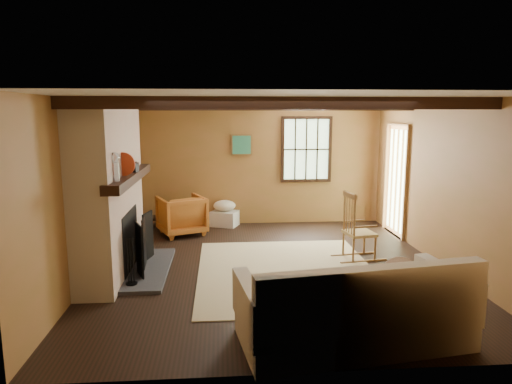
{
  "coord_description": "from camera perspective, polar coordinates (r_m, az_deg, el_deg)",
  "views": [
    {
      "loc": [
        -0.71,
        -6.32,
        2.22
      ],
      "look_at": [
        -0.19,
        0.4,
        1.05
      ],
      "focal_mm": 32.0,
      "sensor_mm": 36.0,
      "label": 1
    }
  ],
  "objects": [
    {
      "name": "ground",
      "position": [
        6.74,
        1.93,
        -9.4
      ],
      "size": [
        5.5,
        5.5,
        0.0
      ],
      "primitive_type": "plane",
      "color": "black",
      "rests_on": "ground"
    },
    {
      "name": "room_envelope",
      "position": [
        6.67,
        3.65,
        4.78
      ],
      "size": [
        5.02,
        5.52,
        2.44
      ],
      "color": "#9F6338",
      "rests_on": "ground"
    },
    {
      "name": "fireplace",
      "position": [
        6.6,
        -17.61,
        -0.37
      ],
      "size": [
        1.02,
        2.3,
        2.4
      ],
      "color": "#A85241",
      "rests_on": "ground"
    },
    {
      "name": "rug",
      "position": [
        6.58,
        3.88,
        -9.89
      ],
      "size": [
        2.5,
        3.0,
        0.01
      ],
      "primitive_type": "cube",
      "color": "tan",
      "rests_on": "ground"
    },
    {
      "name": "rocking_chair",
      "position": [
        7.17,
        12.54,
        -4.76
      ],
      "size": [
        0.81,
        0.51,
        1.05
      ],
      "rotation": [
        0.0,
        0.0,
        1.73
      ],
      "color": "tan",
      "rests_on": "ground"
    },
    {
      "name": "sofa",
      "position": [
        4.65,
        12.4,
        -14.5
      ],
      "size": [
        2.33,
        1.29,
        0.89
      ],
      "rotation": [
        0.0,
        0.0,
        0.15
      ],
      "color": "silver",
      "rests_on": "ground"
    },
    {
      "name": "firewood_pile",
      "position": [
        9.23,
        -11.32,
        -3.51
      ],
      "size": [
        0.66,
        0.12,
        0.24
      ],
      "color": "#4E3621",
      "rests_on": "ground"
    },
    {
      "name": "laundry_basket",
      "position": [
        9.11,
        -3.94,
        -3.32
      ],
      "size": [
        0.61,
        0.54,
        0.3
      ],
      "primitive_type": "cube",
      "rotation": [
        0.0,
        0.0,
        -0.38
      ],
      "color": "silver",
      "rests_on": "ground"
    },
    {
      "name": "basket_pillow",
      "position": [
        9.06,
        -3.96,
        -1.72
      ],
      "size": [
        0.44,
        0.35,
        0.22
      ],
      "primitive_type": "ellipsoid",
      "rotation": [
        0.0,
        0.0,
        0.0
      ],
      "color": "silver",
      "rests_on": "laundry_basket"
    },
    {
      "name": "armchair",
      "position": [
        8.54,
        -9.29,
        -2.86
      ],
      "size": [
        1.02,
        1.03,
        0.72
      ],
      "primitive_type": "imported",
      "rotation": [
        0.0,
        0.0,
        -2.74
      ],
      "color": "#BF6026",
      "rests_on": "ground"
    }
  ]
}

